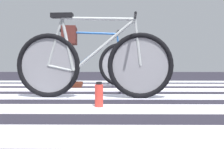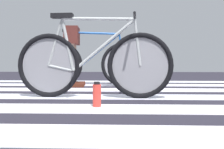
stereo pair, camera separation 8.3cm
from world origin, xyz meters
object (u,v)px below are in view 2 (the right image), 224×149
(bicycle_1_of_2, at_px, (93,63))
(water_bottle, at_px, (97,95))
(bicycle_2_of_2, at_px, (92,63))
(cyclist_2_of_2, at_px, (72,48))

(bicycle_1_of_2, height_order, water_bottle, bicycle_1_of_2)
(water_bottle, bearing_deg, bicycle_2_of_2, 98.21)
(water_bottle, bearing_deg, bicycle_1_of_2, 99.61)
(bicycle_2_of_2, height_order, water_bottle, bicycle_2_of_2)
(cyclist_2_of_2, bearing_deg, bicycle_2_of_2, 0.00)
(bicycle_1_of_2, xyz_separation_m, cyclist_2_of_2, (-0.49, 1.33, 0.24))
(bicycle_2_of_2, distance_m, cyclist_2_of_2, 0.39)
(cyclist_2_of_2, distance_m, water_bottle, 2.06)
(bicycle_1_of_2, height_order, bicycle_2_of_2, same)
(bicycle_1_of_2, distance_m, bicycle_2_of_2, 1.37)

